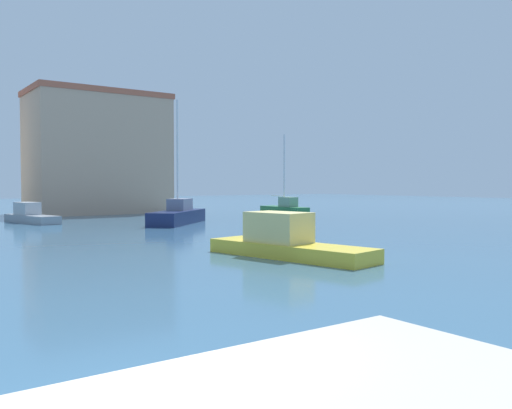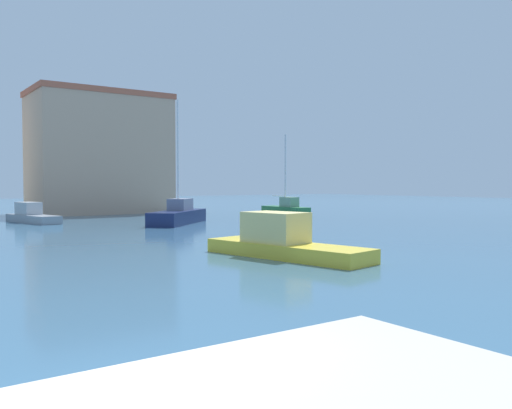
{
  "view_description": "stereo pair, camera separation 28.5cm",
  "coord_description": "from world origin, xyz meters",
  "px_view_note": "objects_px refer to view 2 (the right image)",
  "views": [
    {
      "loc": [
        -1.98,
        -5.19,
        2.73
      ],
      "look_at": [
        17.81,
        22.42,
        1.4
      ],
      "focal_mm": 37.77,
      "sensor_mm": 36.0,
      "label": 1
    },
    {
      "loc": [
        -1.75,
        -5.36,
        2.73
      ],
      "look_at": [
        17.81,
        22.42,
        1.4
      ],
      "focal_mm": 37.77,
      "sensor_mm": 36.0,
      "label": 2
    }
  ],
  "objects_px": {
    "sailboat_green_distant_east": "(286,209)",
    "motorboat_yellow_near_pier": "(282,241)",
    "sailboat_navy_center_channel": "(178,215)",
    "motorboat_grey_behind_lamppost": "(32,216)"
  },
  "relations": [
    {
      "from": "sailboat_navy_center_channel",
      "to": "motorboat_yellow_near_pier",
      "type": "relative_size",
      "value": 1.19
    },
    {
      "from": "sailboat_navy_center_channel",
      "to": "motorboat_grey_behind_lamppost",
      "type": "relative_size",
      "value": 1.48
    },
    {
      "from": "sailboat_green_distant_east",
      "to": "motorboat_yellow_near_pier",
      "type": "xyz_separation_m",
      "value": [
        -15.81,
        -19.78,
        -0.0
      ]
    },
    {
      "from": "sailboat_green_distant_east",
      "to": "motorboat_grey_behind_lamppost",
      "type": "bearing_deg",
      "value": 168.29
    },
    {
      "from": "motorboat_grey_behind_lamppost",
      "to": "motorboat_yellow_near_pier",
      "type": "xyz_separation_m",
      "value": [
        3.52,
        -23.79,
        0.08
      ]
    },
    {
      "from": "sailboat_navy_center_channel",
      "to": "motorboat_yellow_near_pier",
      "type": "bearing_deg",
      "value": -104.44
    },
    {
      "from": "sailboat_navy_center_channel",
      "to": "motorboat_yellow_near_pier",
      "type": "distance_m",
      "value": 17.64
    },
    {
      "from": "sailboat_green_distant_east",
      "to": "sailboat_navy_center_channel",
      "type": "xyz_separation_m",
      "value": [
        -11.41,
        -2.69,
        0.02
      ]
    },
    {
      "from": "motorboat_grey_behind_lamppost",
      "to": "motorboat_yellow_near_pier",
      "type": "height_order",
      "value": "motorboat_yellow_near_pier"
    },
    {
      "from": "sailboat_green_distant_east",
      "to": "sailboat_navy_center_channel",
      "type": "height_order",
      "value": "sailboat_navy_center_channel"
    }
  ]
}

